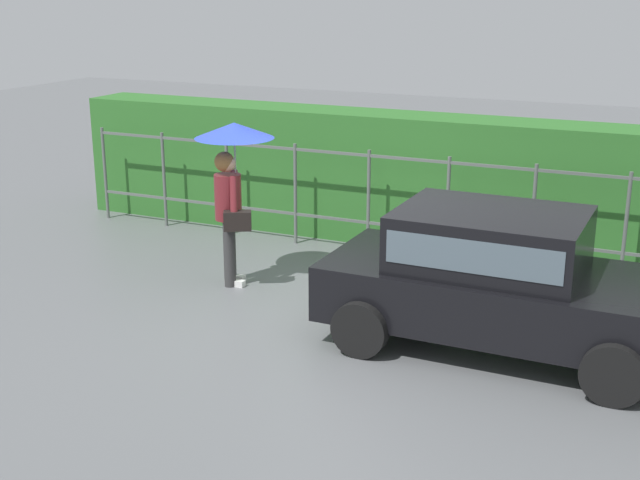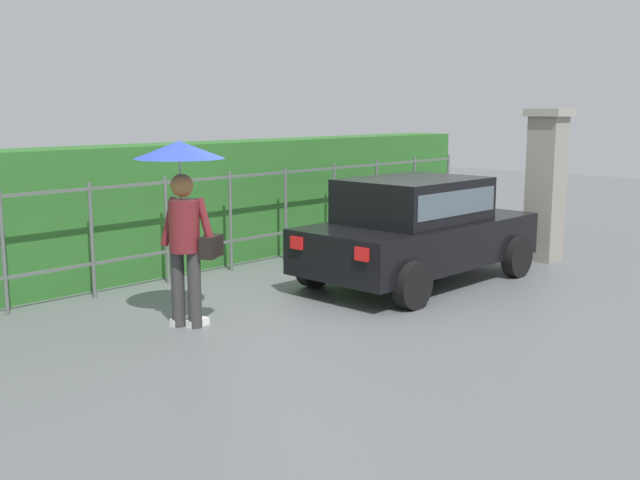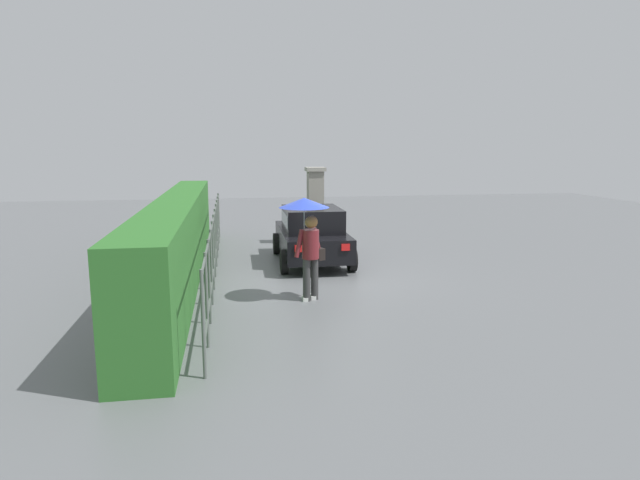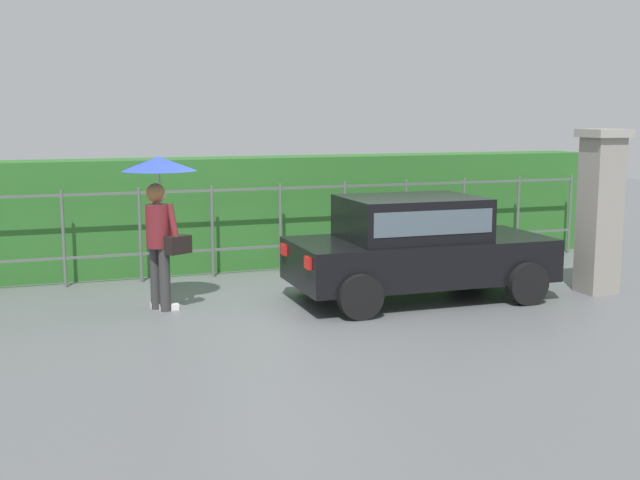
{
  "view_description": "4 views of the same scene",
  "coord_description": "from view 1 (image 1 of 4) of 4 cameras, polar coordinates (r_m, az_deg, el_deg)",
  "views": [
    {
      "loc": [
        3.45,
        -8.36,
        3.72
      ],
      "look_at": [
        -0.46,
        0.2,
        0.87
      ],
      "focal_mm": 47.78,
      "sensor_mm": 36.0,
      "label": 1
    },
    {
      "loc": [
        -6.87,
        -6.14,
        2.42
      ],
      "look_at": [
        -0.12,
        0.23,
        0.81
      ],
      "focal_mm": 42.54,
      "sensor_mm": 36.0,
      "label": 2
    },
    {
      "loc": [
        -12.38,
        2.14,
        3.08
      ],
      "look_at": [
        -0.01,
        0.09,
        0.89
      ],
      "focal_mm": 30.41,
      "sensor_mm": 36.0,
      "label": 3
    },
    {
      "loc": [
        -3.4,
        -10.08,
        2.62
      ],
      "look_at": [
        0.21,
        0.1,
        0.92
      ],
      "focal_mm": 44.76,
      "sensor_mm": 36.0,
      "label": 4
    }
  ],
  "objects": [
    {
      "name": "ground_plane",
      "position": [
        9.78,
        1.96,
        -5.55
      ],
      "size": [
        40.0,
        40.0,
        0.0
      ],
      "primitive_type": "plane",
      "color": "slate"
    },
    {
      "name": "car",
      "position": [
        9.07,
        11.77,
        -2.3
      ],
      "size": [
        3.76,
        1.89,
        1.48
      ],
      "rotation": [
        0.0,
        0.0,
        -0.01
      ],
      "color": "black",
      "rests_on": "ground"
    },
    {
      "name": "pedestrian",
      "position": [
        10.69,
        -5.91,
        4.94
      ],
      "size": [
        1.0,
        1.0,
        2.07
      ],
      "rotation": [
        0.0,
        0.0,
        0.49
      ],
      "color": "#333333",
      "rests_on": "ground"
    },
    {
      "name": "hedge_row",
      "position": [
        12.41,
        9.6,
        3.69
      ],
      "size": [
        12.52,
        0.9,
        1.9
      ],
      "primitive_type": "cube",
      "color": "#2D6B28",
      "rests_on": "ground"
    },
    {
      "name": "fence_section",
      "position": [
        11.69,
        8.53,
        2.29
      ],
      "size": [
        11.57,
        0.05,
        1.5
      ],
      "color": "#59605B",
      "rests_on": "ground"
    }
  ]
}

